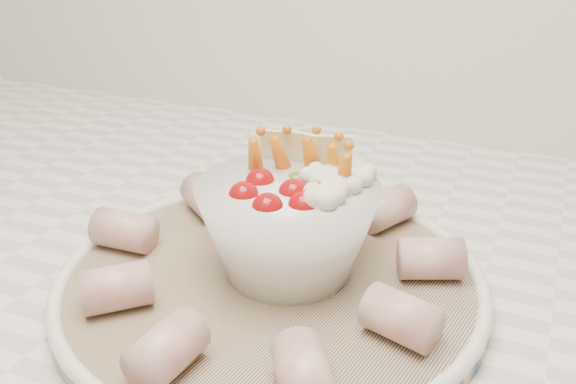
% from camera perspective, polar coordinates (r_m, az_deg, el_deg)
% --- Properties ---
extents(serving_platter, '(0.40, 0.40, 0.02)m').
position_cam_1_polar(serving_platter, '(0.53, -1.53, -7.90)').
color(serving_platter, navy).
rests_on(serving_platter, kitchen_counter).
extents(veggie_bowl, '(0.15, 0.15, 0.11)m').
position_cam_1_polar(veggie_bowl, '(0.51, 0.21, -2.80)').
color(veggie_bowl, white).
rests_on(veggie_bowl, serving_platter).
extents(cured_meat_rolls, '(0.31, 0.31, 0.03)m').
position_cam_1_polar(cured_meat_rolls, '(0.51, -1.56, -5.93)').
color(cured_meat_rolls, '#B45452').
rests_on(cured_meat_rolls, serving_platter).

